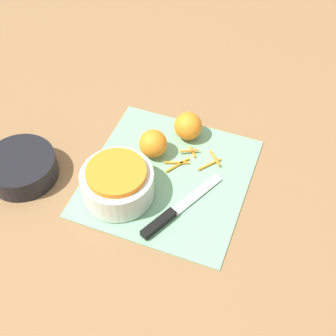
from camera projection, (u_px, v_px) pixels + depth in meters
The scene contains 8 objects.
ground_plane at pixel (168, 178), 1.11m from camera, with size 4.00×4.00×0.00m, color olive.
cutting_board at pixel (168, 177), 1.11m from camera, with size 0.38×0.37×0.01m.
bowl_speckled at pixel (117, 183), 1.05m from camera, with size 0.16×0.16×0.08m.
bowl_dark at pixel (22, 167), 1.10m from camera, with size 0.17×0.17×0.06m.
knife at pixel (168, 216), 1.03m from camera, with size 0.23×0.12×0.02m.
orange_left at pixel (153, 144), 1.13m from camera, with size 0.07×0.07×0.07m.
orange_right at pixel (187, 126), 1.17m from camera, with size 0.07×0.07×0.07m.
peel_pile at pixel (193, 160), 1.14m from camera, with size 0.10×0.13×0.01m.
Camera 1 is at (-0.65, -0.25, 0.87)m, focal length 50.00 mm.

